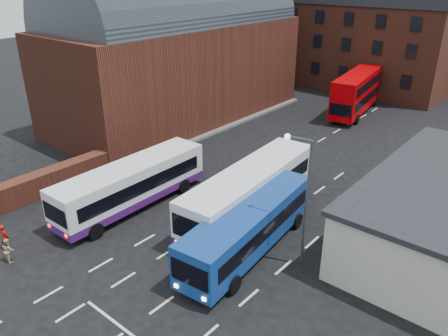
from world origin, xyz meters
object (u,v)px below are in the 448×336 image
Objects in this scene: bus_blue at (249,225)px; bus_red_double at (357,92)px; street_lamp at (303,191)px; bus_white_inbound at (250,189)px; pedestrian_beige at (8,250)px; bus_white_outbound at (132,182)px; pedestrian_red at (4,237)px.

bus_red_double is (-6.83, 29.21, 0.66)m from bus_blue.
bus_blue is 1.49× the size of street_lamp.
bus_blue is 30.00m from bus_red_double.
bus_white_inbound is 14.83m from pedestrian_beige.
bus_white_outbound is at bearing -0.55° from bus_blue.
pedestrian_red is at bearing -103.21° from bus_white_outbound.
bus_white_inbound is at bearing -111.62° from pedestrian_beige.
street_lamp is (2.78, 0.84, 2.79)m from bus_blue.
street_lamp is at bearing 149.94° from bus_white_inbound.
bus_white_outbound is 0.99× the size of bus_red_double.
bus_red_double is (2.53, 30.09, 0.57)m from bus_white_outbound.
bus_red_double reaches higher than pedestrian_beige.
bus_red_double is 1.55× the size of street_lamp.
bus_white_inbound reaches higher than bus_blue.
bus_white_inbound reaches higher than pedestrian_beige.
pedestrian_beige is (-0.47, -8.57, -1.13)m from bus_white_outbound.
bus_red_double is 38.81m from pedestrian_beige.
pedestrian_beige is (-9.84, -9.45, -1.04)m from bus_blue.
bus_white_outbound is 12.57m from street_lamp.
pedestrian_beige is at bearing -94.14° from bus_white_outbound.
pedestrian_beige is (-12.62, -10.29, -3.83)m from street_lamp.
bus_white_outbound is 8.66m from pedestrian_beige.
bus_white_inbound is 15.17m from pedestrian_red.
bus_white_outbound reaches higher than pedestrian_red.
bus_white_outbound is at bearing 76.29° from bus_red_double.
bus_red_double is at bearing 84.16° from bus_white_outbound.
street_lamp reaches higher than bus_red_double.
bus_white_inbound is 1.12× the size of bus_blue.
bus_white_outbound is at bearing -171.97° from street_lamp.
bus_white_inbound is at bearing 90.88° from bus_red_double.
bus_white_inbound is 7.65× the size of pedestrian_red.
pedestrian_red reaches higher than pedestrian_beige.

